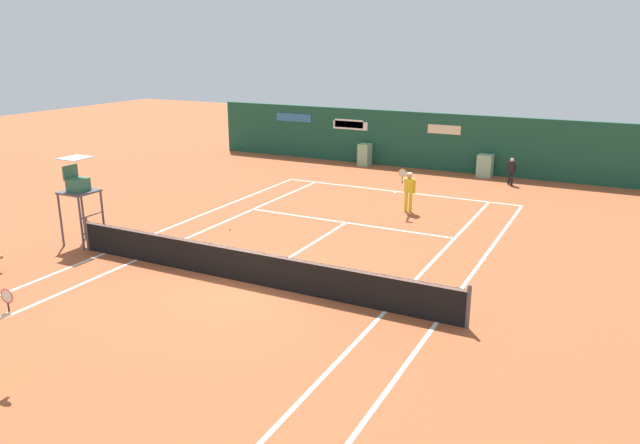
# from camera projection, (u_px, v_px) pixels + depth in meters

# --- Properties ---
(ground_plane) EXTENTS (80.00, 80.00, 0.01)m
(ground_plane) POSITION_uv_depth(u_px,v_px,m) (260.00, 276.00, 17.15)
(ground_plane) COLOR #A8512D
(tennis_net) EXTENTS (12.10, 0.10, 1.07)m
(tennis_net) POSITION_uv_depth(u_px,v_px,m) (248.00, 265.00, 16.51)
(tennis_net) COLOR #4C4C51
(tennis_net) RESTS_ON ground_plane
(sponsor_back_wall) EXTENTS (25.00, 1.02, 2.86)m
(sponsor_back_wall) POSITION_uv_depth(u_px,v_px,m) (433.00, 142.00, 30.75)
(sponsor_back_wall) COLOR #194C38
(sponsor_back_wall) RESTS_ON ground_plane
(umpire_chair) EXTENTS (1.00, 1.00, 2.85)m
(umpire_chair) POSITION_uv_depth(u_px,v_px,m) (78.00, 188.00, 19.30)
(umpire_chair) COLOR #47474C
(umpire_chair) RESTS_ON ground_plane
(player_on_baseline) EXTENTS (0.50, 0.74, 1.78)m
(player_on_baseline) POSITION_uv_depth(u_px,v_px,m) (409.00, 188.00, 23.21)
(player_on_baseline) COLOR yellow
(player_on_baseline) RESTS_ON ground_plane
(ball_kid_right_post) EXTENTS (0.41, 0.20, 1.24)m
(ball_kid_right_post) POSITION_uv_depth(u_px,v_px,m) (511.00, 169.00, 27.67)
(ball_kid_right_post) COLOR black
(ball_kid_right_post) RESTS_ON ground_plane
(tennis_ball_by_sideline) EXTENTS (0.07, 0.07, 0.07)m
(tennis_ball_by_sideline) POSITION_uv_depth(u_px,v_px,m) (230.00, 229.00, 21.28)
(tennis_ball_by_sideline) COLOR #CCE033
(tennis_ball_by_sideline) RESTS_ON ground_plane
(tennis_ball_mid_court) EXTENTS (0.07, 0.07, 0.07)m
(tennis_ball_mid_court) POSITION_uv_depth(u_px,v_px,m) (456.00, 223.00, 21.94)
(tennis_ball_mid_court) COLOR #CCE033
(tennis_ball_mid_court) RESTS_ON ground_plane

